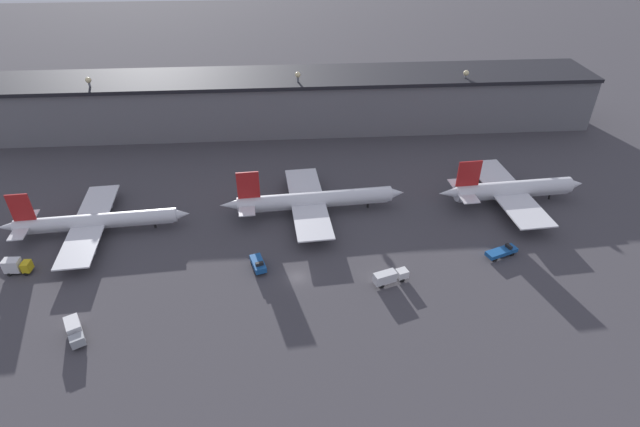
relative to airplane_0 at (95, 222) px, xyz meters
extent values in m
plane|color=#423F44|center=(48.33, -20.14, -3.18)|extent=(600.00, 600.00, 0.00)
cube|color=slate|center=(48.33, 59.36, 5.35)|extent=(204.51, 20.84, 17.05)
cube|color=black|center=(48.33, 59.36, 14.48)|extent=(204.51, 22.84, 1.20)
cylinder|color=silver|center=(0.58, 0.04, 0.19)|extent=(37.83, 6.28, 3.55)
cylinder|color=silver|center=(0.58, 0.04, -0.43)|extent=(35.92, 5.61, 3.01)
cone|color=silver|center=(20.43, 1.49, 0.19)|extent=(4.49, 3.67, 3.37)
cone|color=silver|center=(-19.44, -1.42, 0.46)|extent=(5.53, 3.39, 3.01)
cube|color=red|center=(-15.20, -1.11, 5.54)|extent=(4.98, 0.76, 7.15)
cube|color=silver|center=(-15.95, -1.16, 0.73)|extent=(4.45, 12.77, 0.24)
cube|color=silver|center=(-1.30, -0.09, -0.25)|extent=(10.32, 35.33, 0.36)
cylinder|color=gray|center=(-0.88, 9.72, -1.47)|extent=(4.03, 2.23, 1.95)
cylinder|color=gray|center=(0.54, -9.74, -1.47)|extent=(4.03, 2.23, 1.95)
cylinder|color=black|center=(13.74, 1.00, -2.38)|extent=(0.50, 0.50, 1.60)
cylinder|color=black|center=(-1.40, 1.32, -2.38)|extent=(0.50, 0.50, 1.60)
cylinder|color=black|center=(-1.19, -1.51, -2.38)|extent=(0.50, 0.50, 1.60)
cylinder|color=silver|center=(53.98, 5.37, 0.60)|extent=(40.01, 6.85, 3.97)
cylinder|color=silver|center=(53.98, 5.37, -0.10)|extent=(37.98, 6.12, 3.37)
cone|color=silver|center=(75.02, 6.90, 0.60)|extent=(5.03, 4.11, 3.77)
cone|color=silver|center=(32.73, 3.82, 0.89)|extent=(6.18, 3.80, 3.37)
cube|color=red|center=(37.29, 4.15, 6.24)|extent=(5.57, 0.80, 7.31)
cube|color=silver|center=(36.50, 4.09, 1.19)|extent=(4.85, 12.46, 0.24)
cube|color=silver|center=(51.99, 5.22, 0.10)|extent=(11.17, 34.43, 0.36)
cylinder|color=gray|center=(52.49, 14.77, -1.24)|extent=(4.51, 2.49, 2.18)
cylinder|color=gray|center=(53.87, -4.16, -1.24)|extent=(4.51, 2.49, 2.18)
cylinder|color=black|center=(67.88, 6.38, -2.28)|extent=(0.50, 0.50, 1.79)
cylinder|color=black|center=(51.87, 6.80, -2.28)|extent=(0.50, 0.50, 1.79)
cylinder|color=black|center=(52.10, 3.64, -2.28)|extent=(0.50, 0.50, 1.79)
cylinder|color=silver|center=(106.53, 6.20, 0.94)|extent=(31.94, 6.62, 4.33)
cylinder|color=silver|center=(106.53, 6.20, 0.18)|extent=(30.31, 5.86, 3.68)
cone|color=silver|center=(123.64, 7.45, 0.94)|extent=(5.48, 4.48, 4.11)
cone|color=silver|center=(89.21, 4.94, 1.26)|extent=(6.75, 4.14, 3.68)
cube|color=red|center=(93.25, 5.23, 6.64)|extent=(6.08, 0.84, 7.06)
cube|color=silver|center=(92.62, 5.19, 1.59)|extent=(5.21, 12.59, 0.24)
cube|color=silver|center=(104.95, 6.09, 0.40)|extent=(11.99, 34.80, 0.36)
cylinder|color=gray|center=(105.21, 15.70, -1.04)|extent=(4.93, 2.72, 2.38)
cylinder|color=gray|center=(106.60, -3.40, -1.04)|extent=(4.93, 2.72, 2.38)
cylinder|color=black|center=(117.60, 7.01, -2.20)|extent=(0.50, 0.50, 1.95)
cylinder|color=black|center=(104.83, 7.81, -2.20)|extent=(0.50, 0.50, 1.95)
cylinder|color=black|center=(105.08, 4.36, -2.20)|extent=(0.50, 0.50, 1.95)
cube|color=#195199|center=(95.41, -16.07, -1.96)|extent=(8.06, 4.96, 0.99)
cube|color=black|center=(97.22, -15.40, -1.07)|extent=(1.25, 1.85, 0.80)
cylinder|color=black|center=(97.40, -14.35, -2.73)|extent=(1.06, 0.89, 0.90)
cylinder|color=black|center=(98.04, -16.07, -2.73)|extent=(1.06, 0.89, 0.90)
cylinder|color=black|center=(92.79, -16.06, -2.73)|extent=(1.06, 0.89, 0.90)
cylinder|color=black|center=(93.42, -17.78, -2.73)|extent=(1.06, 0.89, 0.90)
cube|color=white|center=(70.93, -22.34, -1.59)|extent=(2.87, 2.71, 1.74)
cube|color=silver|center=(66.95, -23.67, -1.30)|extent=(5.23, 3.49, 2.32)
cylinder|color=black|center=(70.47, -21.68, -2.73)|extent=(1.02, 0.78, 0.90)
cylinder|color=black|center=(70.96, -23.16, -2.73)|extent=(1.02, 0.78, 0.90)
cylinder|color=black|center=(65.74, -23.25, -2.73)|extent=(1.02, 0.78, 0.90)
cylinder|color=black|center=(66.23, -24.73, -2.73)|extent=(1.02, 0.78, 0.90)
cube|color=#9EA3A8|center=(7.35, -36.71, -1.50)|extent=(3.19, 2.99, 1.91)
cube|color=silver|center=(5.64, -33.46, -1.18)|extent=(4.21, 4.92, 2.54)
cylinder|color=black|center=(8.10, -36.09, -2.73)|extent=(0.98, 1.09, 0.90)
cylinder|color=black|center=(6.42, -36.97, -2.73)|extent=(0.98, 1.09, 0.90)
cylinder|color=black|center=(6.07, -32.23, -2.73)|extent=(0.98, 1.09, 0.90)
cylinder|color=black|center=(4.39, -33.11, -2.73)|extent=(0.98, 1.09, 0.90)
cube|color=#195199|center=(39.84, -16.60, -1.80)|extent=(4.04, 6.26, 1.32)
cube|color=black|center=(40.26, -17.98, -0.74)|extent=(1.86, 1.17, 0.80)
cylinder|color=black|center=(41.26, -18.10, -2.73)|extent=(0.85, 1.04, 0.90)
cylinder|color=black|center=(39.48, -18.64, -2.73)|extent=(0.85, 1.04, 0.90)
cylinder|color=black|center=(40.20, -14.55, -2.73)|extent=(0.85, 1.04, 0.90)
cylinder|color=black|center=(38.42, -15.09, -2.73)|extent=(0.85, 1.04, 0.90)
cube|color=gold|center=(-10.64, -14.38, -1.36)|extent=(1.77, 2.41, 2.19)
cube|color=silver|center=(-13.65, -14.26, -1.00)|extent=(3.56, 2.48, 2.92)
cylinder|color=black|center=(-10.77, -13.50, -2.73)|extent=(0.92, 0.62, 0.90)
cylinder|color=black|center=(-10.84, -15.25, -2.73)|extent=(0.92, 0.62, 0.90)
cylinder|color=black|center=(-14.34, -13.35, -2.73)|extent=(0.92, 0.62, 0.90)
cylinder|color=black|center=(-14.41, -15.11, -2.73)|extent=(0.92, 0.62, 0.90)
cylinder|color=slate|center=(-13.26, 52.65, 6.77)|extent=(0.70, 0.70, 19.89)
sphere|color=beige|center=(-13.26, 52.65, 17.32)|extent=(1.80, 1.80, 1.80)
cylinder|color=slate|center=(51.52, 52.65, 6.86)|extent=(0.70, 0.70, 20.07)
sphere|color=beige|center=(51.52, 52.65, 17.50)|extent=(1.80, 1.80, 1.80)
cylinder|color=slate|center=(106.02, 52.65, 6.49)|extent=(0.70, 0.70, 19.33)
sphere|color=beige|center=(106.02, 52.65, 16.75)|extent=(1.80, 1.80, 1.80)
camera|label=1|loc=(47.47, -102.66, 69.26)|focal=28.00mm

